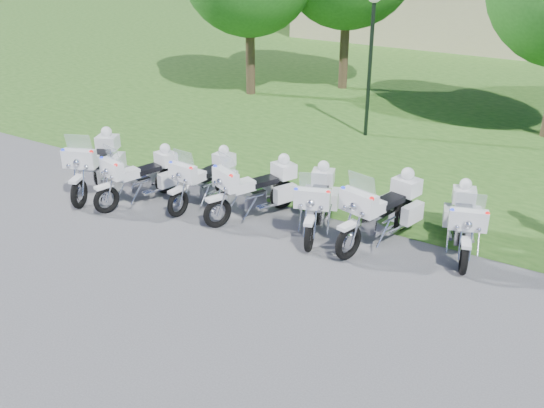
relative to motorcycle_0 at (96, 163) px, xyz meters
The scene contains 11 objects.
ground 5.48m from the motorcycle_0, 14.63° to the right, with size 100.00×100.00×0.00m, color #515156.
grass_lawn 26.17m from the motorcycle_0, 78.42° to the left, with size 100.00×48.00×0.01m, color #2B591C.
motorcycle_0 is the anchor object (origin of this frame).
motorcycle_1 1.42m from the motorcycle_0, ahead, with size 1.12×2.29×1.57m.
motorcycle_2 2.89m from the motorcycle_0, 16.72° to the left, with size 0.83×2.28×1.53m.
motorcycle_3 4.29m from the motorcycle_0, 11.49° to the left, with size 1.41×2.31×1.65m.
motorcycle_4 5.79m from the motorcycle_0, ahead, with size 1.28×2.31×1.61m.
motorcycle_5 7.21m from the motorcycle_0, ahead, with size 1.25×2.57×1.75m.
motorcycle_6 8.83m from the motorcycle_0, 11.38° to the left, with size 1.22×2.26×1.57m.
lamp_post 8.98m from the motorcycle_0, 63.01° to the left, with size 0.44×0.44×4.48m.
building_west 26.67m from the motorcycle_0, 91.61° to the left, with size 14.56×8.32×4.10m.
Camera 1 is at (5.93, -8.25, 6.06)m, focal length 40.00 mm.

